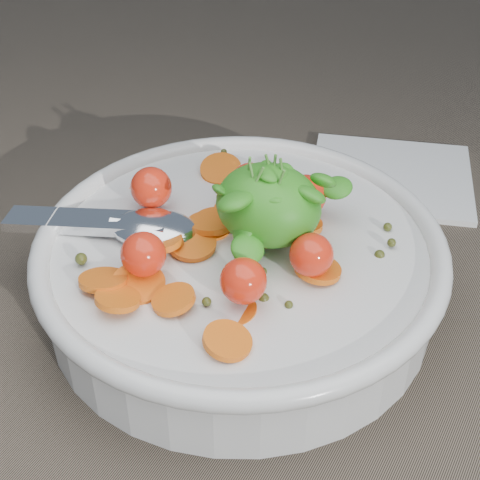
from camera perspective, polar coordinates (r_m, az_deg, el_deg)
The scene contains 3 objects.
ground at distance 0.52m, azimuth 3.52°, elevation -4.00°, with size 6.00×6.00×0.00m, color brown.
bowl at distance 0.49m, azimuth -0.01°, elevation -2.05°, with size 0.30×0.27×0.12m.
napkin at distance 0.65m, azimuth 11.64°, elevation 4.83°, with size 0.14×0.12×0.01m, color white.
Camera 1 is at (0.16, -0.36, 0.35)m, focal length 55.00 mm.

